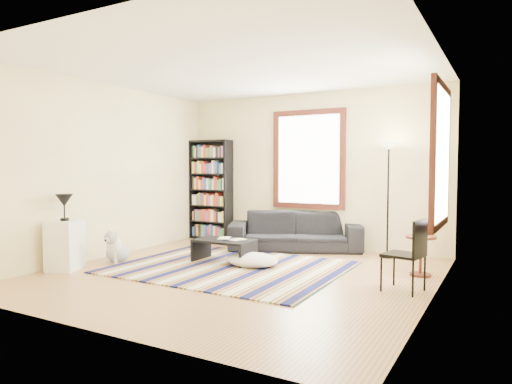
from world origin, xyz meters
The scene contains 21 objects.
floor centered at (0.00, 0.00, -0.05)m, with size 5.00×5.00×0.10m, color tan.
ceiling centered at (0.00, 0.00, 2.85)m, with size 5.00×5.00×0.10m, color white.
wall_back centered at (0.00, 2.55, 1.40)m, with size 5.00×0.10×2.80m, color #FFF7AB.
wall_front centered at (0.00, -2.55, 1.40)m, with size 5.00×0.10×2.80m, color #FFF7AB.
wall_left centered at (-2.55, 0.00, 1.40)m, with size 0.10×5.00×2.80m, color #FFF7AB.
wall_right centered at (2.55, 0.00, 1.40)m, with size 0.10×5.00×2.80m, color #FFF7AB.
window_back centered at (0.00, 2.47, 1.60)m, with size 1.20×0.06×1.60m, color white.
window_right centered at (2.47, 0.80, 1.60)m, with size 0.06×1.20×1.60m, color white.
rug centered at (-0.30, 0.26, 0.01)m, with size 3.17×2.53×0.02m, color #0D1344.
sofa centered at (-0.07, 2.05, 0.33)m, with size 0.90×2.29×0.67m, color black.
bookshelf centered at (-2.07, 2.32, 1.00)m, with size 0.90×0.30×2.00m, color black.
coffee_table centered at (-0.56, 0.50, 0.18)m, with size 0.90×0.50×0.36m, color black.
book_a centered at (-0.66, 0.50, 0.37)m, with size 0.24×0.18×0.02m, color beige.
book_b centered at (-0.41, 0.55, 0.37)m, with size 0.17×0.23×0.02m, color beige.
floor_cushion centered at (-0.06, 0.48, 0.10)m, with size 0.81×0.61×0.20m, color beige.
floor_lamp centered at (1.52, 2.15, 0.93)m, with size 0.30×0.30×1.86m, color black, non-canonical shape.
side_table centered at (2.20, 1.10, 0.27)m, with size 0.40×0.40×0.54m, color #4C1A13.
folding_chair centered at (2.15, 0.20, 0.43)m, with size 0.42×0.40×0.86m, color black.
white_cabinet centered at (-2.30, -0.97, 0.35)m, with size 0.38×0.50×0.70m, color white.
table_lamp centered at (-2.30, -0.97, 0.89)m, with size 0.24×0.24×0.38m, color black, non-canonical shape.
dog centered at (-1.98, -0.28, 0.25)m, with size 0.36×0.50×0.50m, color silver, non-canonical shape.
Camera 1 is at (3.22, -5.28, 1.47)m, focal length 32.00 mm.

